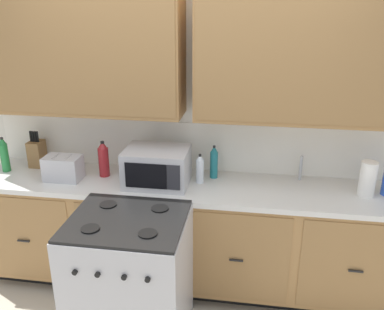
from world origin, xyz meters
TOP-DOWN VIEW (x-y plane):
  - ground_plane at (0.00, 0.00)m, footprint 8.29×8.29m
  - wall_unit at (0.00, 0.50)m, footprint 4.51×0.40m
  - counter_run at (0.00, 0.30)m, footprint 3.34×0.64m
  - stove_range at (-0.28, -0.33)m, footprint 0.76×0.68m
  - microwave at (-0.22, 0.27)m, footprint 0.48×0.37m
  - toaster at (-0.97, 0.23)m, footprint 0.28×0.18m
  - knife_block at (-1.31, 0.47)m, footprint 0.11×0.14m
  - sink_faucet at (0.87, 0.51)m, footprint 0.02×0.02m
  - paper_towel_roll at (1.31, 0.30)m, footprint 0.12×0.12m
  - bottle_red at (-0.68, 0.35)m, footprint 0.08×0.08m
  - bottle_teal at (0.19, 0.45)m, footprint 0.06×0.06m
  - bottle_green at (-1.51, 0.32)m, footprint 0.07×0.07m
  - bottle_clear at (0.10, 0.34)m, footprint 0.06×0.06m

SIDE VIEW (x-z plane):
  - ground_plane at x=0.00m, z-range 0.00..0.00m
  - stove_range at x=-0.28m, z-range 0.00..0.95m
  - counter_run at x=0.00m, z-range 0.01..0.93m
  - toaster at x=-0.97m, z-range 0.92..1.11m
  - sink_faucet at x=0.87m, z-range 0.92..1.12m
  - bottle_clear at x=0.10m, z-range 0.92..1.15m
  - knife_block at x=-1.31m, z-range 0.88..1.19m
  - paper_towel_roll at x=1.31m, z-range 0.92..1.18m
  - bottle_teal at x=0.19m, z-range 0.92..1.18m
  - microwave at x=-0.22m, z-range 0.92..1.20m
  - bottle_red at x=-0.68m, z-range 0.92..1.21m
  - bottle_green at x=-1.51m, z-range 0.92..1.21m
  - wall_unit at x=0.00m, z-range 0.41..2.93m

